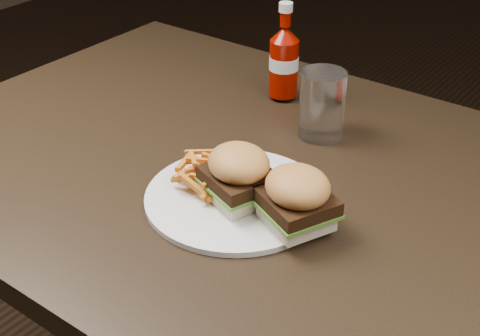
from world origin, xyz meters
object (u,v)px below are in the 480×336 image
Objects in this scene: plate at (236,197)px; tumbler at (322,106)px; dining_table at (263,181)px; ketchup_bottle at (284,68)px.

tumbler is at bearing 90.88° from plate.
tumbler reaches higher than plate.
plate is 2.22× the size of tumbler.
plate is (0.02, -0.09, 0.03)m from dining_table.
tumbler is (-0.00, 0.24, 0.05)m from plate.
dining_table is 0.27m from ketchup_bottle.
plate is 0.25m from tumbler.
plate reaches higher than dining_table.
dining_table is at bearing -94.74° from tumbler.
tumbler reaches higher than dining_table.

